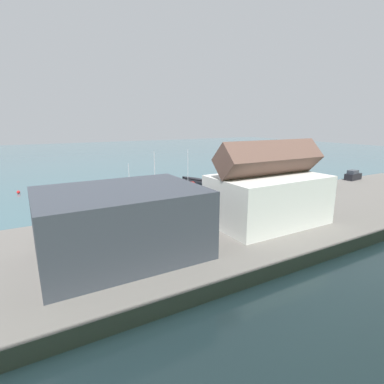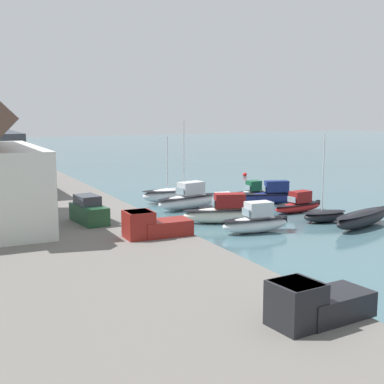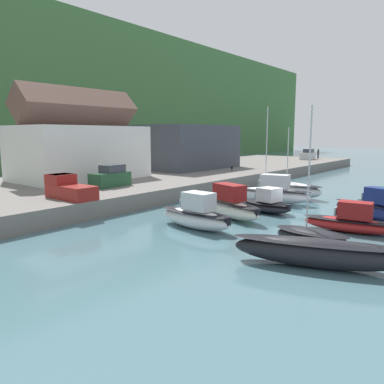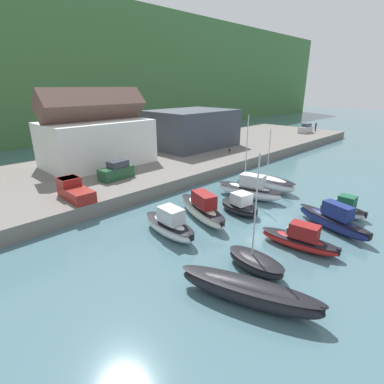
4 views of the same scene
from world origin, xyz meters
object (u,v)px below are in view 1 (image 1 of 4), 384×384
Objects in this scene: moored_boat_3 at (153,197)px; moored_boat_5 at (196,181)px; moored_boat_9 at (124,190)px; moored_boat_8 at (141,187)px; parked_car_0 at (240,200)px; dog_on_quay at (99,225)px; pickup_truck_1 at (261,192)px; moored_boat_4 at (130,201)px; moored_boat_2 at (170,194)px; pickup_truck_0 at (324,182)px; moored_boat_0 at (211,189)px; moored_boat_7 at (165,185)px; parked_car_1 at (353,176)px; mooring_buoy_0 at (18,192)px; moored_boat_6 at (187,184)px; moored_boat_1 at (192,192)px.

moored_boat_5 is at bearing -157.49° from moored_boat_3.
moored_boat_8 is at bearing -174.54° from moored_boat_9.
parked_car_0 is 21.23m from dog_on_quay.
moored_boat_5 is 10.96× the size of dog_on_quay.
moored_boat_8 is 24.70m from pickup_truck_1.
moored_boat_4 is 9.61m from moored_boat_9.
moored_boat_2 is 0.99× the size of pickup_truck_0.
moored_boat_0 reaches higher than moored_boat_7.
moored_boat_2 is 40.97m from parked_car_1.
mooring_buoy_0 is (33.09, -19.41, -0.64)m from moored_boat_0.
moored_boat_6 is 13.15× the size of mooring_buoy_0.
moored_boat_5 is 1.78× the size of pickup_truck_0.
moored_boat_3 is 11.31m from moored_boat_7.
moored_boat_1 is at bearing 137.49° from moored_boat_9.
moored_boat_6 is 28.16m from pickup_truck_0.
parked_car_1 is 0.89× the size of pickup_truck_0.
moored_boat_4 is 25.69m from mooring_buoy_0.
moored_boat_8 is (10.93, -9.44, -0.03)m from moored_boat_0.
moored_boat_6 reaches higher than pickup_truck_0.
moored_boat_0 is at bearing 169.89° from moored_boat_3.
pickup_truck_0 is 45.03m from dog_on_quay.
moored_boat_8 is 1.73× the size of parked_car_1.
moored_boat_3 is at bearing 15.65° from moored_boat_5.
moored_boat_9 is (3.81, 0.37, -0.18)m from moored_boat_8.
parked_car_0 is at bearing 116.80° from moored_boat_9.
moored_boat_6 is (-3.64, -8.42, -0.39)m from moored_boat_1.
moored_boat_3 is 17.52m from dog_on_quay.
dog_on_quay reaches higher than moored_boat_9.
moored_boat_1 is 10.19× the size of dog_on_quay.
moored_boat_0 is 13.93m from parked_car_0.
parked_car_0 is 5.49× the size of dog_on_quay.
moored_boat_1 is at bearing 178.85° from parked_car_0.
moored_boat_3 is at bearing 40.23° from moored_boat_6.
mooring_buoy_0 is (53.48, -29.80, -1.98)m from pickup_truck_0.
moored_boat_7 is 29.24m from mooring_buoy_0.
moored_boat_3 is at bearing -107.45° from parked_car_1.
moored_boat_6 is (-11.49, -8.43, -0.44)m from moored_boat_3.
moored_boat_1 is at bearing 90.91° from moored_boat_7.
parked_car_1 is 70.60m from mooring_buoy_0.
moored_boat_8 is at bearing -109.77° from moored_boat_3.
moored_boat_2 is at bearing -5.25° from moored_boat_0.
moored_boat_5 is 13.31m from moored_boat_8.
moored_boat_5 is 17.13m from moored_boat_9.
pickup_truck_1 reaches higher than dog_on_quay.
moored_boat_7 is at bearing -13.31° from moored_boat_5.
moored_boat_0 is 38.37m from mooring_buoy_0.
moored_boat_2 is at bearing 126.77° from moored_boat_8.
moored_boat_6 is 5.07m from moored_boat_7.
pickup_truck_1 is at bearing 143.08° from moored_boat_8.
moored_boat_3 is at bearing -175.30° from moored_boat_4.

